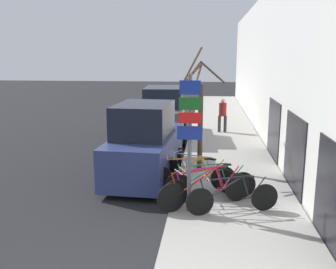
# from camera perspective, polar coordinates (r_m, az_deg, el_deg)

# --- Properties ---
(ground_plane) EXTENTS (80.00, 80.00, 0.00)m
(ground_plane) POSITION_cam_1_polar(r_m,az_deg,el_deg) (15.92, -0.70, -1.72)
(ground_plane) COLOR black
(sidewalk_curb) EXTENTS (3.20, 32.00, 0.15)m
(sidewalk_curb) POSITION_cam_1_polar(r_m,az_deg,el_deg) (18.54, 8.35, 0.34)
(sidewalk_curb) COLOR #9E9B93
(sidewalk_curb) RESTS_ON ground
(building_facade) EXTENTS (0.23, 32.00, 6.50)m
(building_facade) POSITION_cam_1_polar(r_m,az_deg,el_deg) (18.26, 14.24, 9.91)
(building_facade) COLOR silver
(building_facade) RESTS_ON ground
(signpost) EXTENTS (0.57, 0.11, 3.23)m
(signpost) POSITION_cam_1_polar(r_m,az_deg,el_deg) (8.53, 3.31, -0.08)
(signpost) COLOR #595B60
(signpost) RESTS_ON sidewalk_curb
(bicycle_0) EXTENTS (2.15, 0.72, 0.91)m
(bicycle_0) POSITION_cam_1_polar(r_m,az_deg,el_deg) (8.93, 9.83, -9.41)
(bicycle_0) COLOR black
(bicycle_0) RESTS_ON sidewalk_curb
(bicycle_1) EXTENTS (2.24, 1.24, 0.98)m
(bicycle_1) POSITION_cam_1_polar(r_m,az_deg,el_deg) (9.21, 5.78, -8.43)
(bicycle_1) COLOR black
(bicycle_1) RESTS_ON sidewalk_curb
(bicycle_2) EXTENTS (2.18, 1.04, 0.96)m
(bicycle_2) POSITION_cam_1_polar(r_m,az_deg,el_deg) (9.42, 6.09, -8.03)
(bicycle_2) COLOR black
(bicycle_2) RESTS_ON sidewalk_curb
(bicycle_3) EXTENTS (2.33, 0.57, 0.95)m
(bicycle_3) POSITION_cam_1_polar(r_m,az_deg,el_deg) (9.71, 6.48, -7.44)
(bicycle_3) COLOR black
(bicycle_3) RESTS_ON sidewalk_curb
(bicycle_4) EXTENTS (2.37, 0.47, 0.95)m
(bicycle_4) POSITION_cam_1_polar(r_m,az_deg,el_deg) (10.20, 3.70, -6.42)
(bicycle_4) COLOR black
(bicycle_4) RESTS_ON sidewalk_curb
(bicycle_5) EXTENTS (2.14, 1.27, 0.92)m
(bicycle_5) POSITION_cam_1_polar(r_m,az_deg,el_deg) (10.56, 4.59, -5.84)
(bicycle_5) COLOR black
(bicycle_5) RESTS_ON sidewalk_curb
(parked_car_0) EXTENTS (2.13, 4.52, 2.35)m
(parked_car_0) POSITION_cam_1_polar(r_m,az_deg,el_deg) (11.63, -3.53, -1.55)
(parked_car_0) COLOR navy
(parked_car_0) RESTS_ON ground
(parked_car_1) EXTENTS (2.18, 4.75, 2.39)m
(parked_car_1) POSITION_cam_1_polar(r_m,az_deg,el_deg) (17.03, -0.64, 2.92)
(parked_car_1) COLOR #51565B
(parked_car_1) RESTS_ON ground
(pedestrian_near) EXTENTS (0.42, 0.36, 1.62)m
(pedestrian_near) POSITION_cam_1_polar(r_m,az_deg,el_deg) (18.09, 8.32, 3.30)
(pedestrian_near) COLOR #333338
(pedestrian_near) RESTS_ON sidewalk_curb
(street_tree) EXTENTS (1.37, 1.97, 3.87)m
(street_tree) POSITION_cam_1_polar(r_m,az_deg,el_deg) (11.88, 4.83, 3.33)
(street_tree) COLOR #4C3828
(street_tree) RESTS_ON sidewalk_curb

